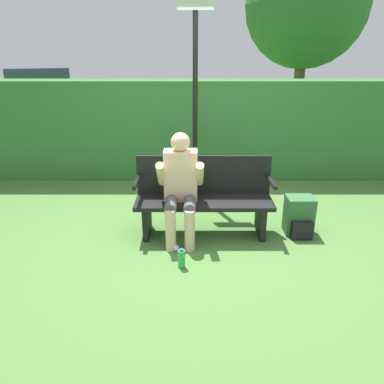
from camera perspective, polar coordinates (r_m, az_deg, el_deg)
ground_plane at (r=4.38m, az=1.98°, el=-6.37°), size 40.00×40.00×0.00m
hedge_back at (r=6.13m, az=1.51°, el=9.45°), size 12.00×0.52×1.56m
park_bench at (r=4.26m, az=2.03°, el=-0.74°), size 1.54×0.46×0.88m
person_seated at (r=4.08m, az=-1.54°, el=1.38°), size 0.50×0.57×1.18m
backpack at (r=4.49m, az=16.22°, el=-3.63°), size 0.31×0.34×0.44m
water_bottle at (r=3.72m, az=-1.40°, el=-10.11°), size 0.07×0.07×0.20m
signpost at (r=5.21m, az=0.74°, el=16.80°), size 0.46×0.09×2.80m
parked_car at (r=15.69m, az=-21.85°, el=14.69°), size 4.88×3.21×1.33m
tree at (r=10.57m, az=17.27°, el=25.49°), size 2.99×2.99×4.48m
litter_crumple at (r=4.03m, az=-2.23°, el=-8.51°), size 0.06×0.06×0.06m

